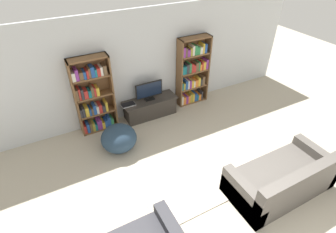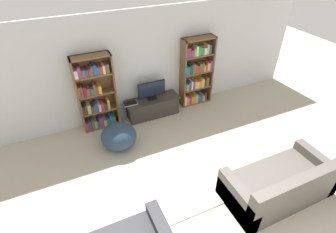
{
  "view_description": "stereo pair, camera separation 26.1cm",
  "coord_description": "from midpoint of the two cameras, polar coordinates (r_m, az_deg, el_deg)",
  "views": [
    {
      "loc": [
        -2.07,
        -1.17,
        3.97
      ],
      "look_at": [
        0.03,
        2.81,
        0.7
      ],
      "focal_mm": 28.0,
      "sensor_mm": 36.0,
      "label": 1
    },
    {
      "loc": [
        -1.83,
        -1.28,
        3.97
      ],
      "look_at": [
        0.03,
        2.81,
        0.7
      ],
      "focal_mm": 28.0,
      "sensor_mm": 36.0,
      "label": 2
    }
  ],
  "objects": [
    {
      "name": "beanbag_ottoman",
      "position": [
        5.76,
        -11.93,
        -4.68
      ],
      "size": [
        0.77,
        0.77,
        0.57
      ],
      "primitive_type": "ellipsoid",
      "color": "#23384C",
      "rests_on": "ground_plane"
    },
    {
      "name": "area_rug",
      "position": [
        5.32,
        4.66,
        -12.32
      ],
      "size": [
        2.32,
        1.6,
        0.02
      ],
      "color": "beige",
      "rests_on": "ground_plane"
    },
    {
      "name": "laptop",
      "position": [
        6.41,
        -9.84,
        2.54
      ],
      "size": [
        0.34,
        0.21,
        0.03
      ],
      "color": "#B7B7BC",
      "rests_on": "tv_stand"
    },
    {
      "name": "tv_stand",
      "position": [
        6.69,
        -5.02,
        1.96
      ],
      "size": [
        1.37,
        0.47,
        0.48
      ],
      "color": "#332D28",
      "rests_on": "ground_plane"
    },
    {
      "name": "wall_back",
      "position": [
        6.38,
        -7.53,
        10.94
      ],
      "size": [
        8.8,
        0.06,
        2.6
      ],
      "color": "silver",
      "rests_on": "ground_plane"
    },
    {
      "name": "couch_right_sofa",
      "position": [
        5.21,
        22.27,
        -12.64
      ],
      "size": [
        1.94,
        0.96,
        0.85
      ],
      "color": "#56514C",
      "rests_on": "ground_plane"
    },
    {
      "name": "television",
      "position": [
        6.45,
        -5.31,
        5.63
      ],
      "size": [
        0.7,
        0.16,
        0.47
      ],
      "color": "black",
      "rests_on": "tv_stand"
    },
    {
      "name": "bookshelf_left",
      "position": [
        6.17,
        -17.19,
        4.02
      ],
      "size": [
        0.86,
        0.3,
        1.82
      ],
      "color": "brown",
      "rests_on": "ground_plane"
    },
    {
      "name": "bookshelf_right",
      "position": [
        6.97,
        4.15,
        9.53
      ],
      "size": [
        0.86,
        0.3,
        1.82
      ],
      "color": "brown",
      "rests_on": "ground_plane"
    }
  ]
}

